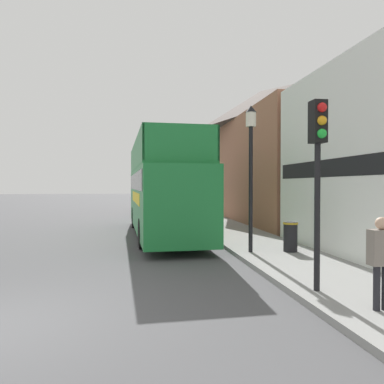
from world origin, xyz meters
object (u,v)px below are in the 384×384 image
at_px(pedestrian_nearest, 381,254).
at_px(litter_bin, 290,236).
at_px(parked_car_ahead_of_bus, 163,207).
at_px(tour_bus, 162,193).
at_px(lamp_post_nearest, 251,151).
at_px(traffic_signal, 318,152).
at_px(lamp_post_second, 201,169).

height_order(pedestrian_nearest, litter_bin, pedestrian_nearest).
xyz_separation_m(parked_car_ahead_of_bus, litter_bin, (2.98, -14.97, -0.06)).
distance_m(tour_bus, lamp_post_nearest, 6.13).
distance_m(parked_car_ahead_of_bus, litter_bin, 15.26).
relative_size(parked_car_ahead_of_bus, lamp_post_nearest, 0.96).
xyz_separation_m(parked_car_ahead_of_bus, traffic_signal, (1.67, -19.29, 2.24)).
bearing_deg(litter_bin, lamp_post_nearest, 174.95).
bearing_deg(tour_bus, traffic_signal, -78.66).
height_order(parked_car_ahead_of_bus, traffic_signal, traffic_signal).
relative_size(parked_car_ahead_of_bus, pedestrian_nearest, 2.81).
distance_m(pedestrian_nearest, traffic_signal, 2.29).
height_order(lamp_post_nearest, lamp_post_second, lamp_post_nearest).
xyz_separation_m(pedestrian_nearest, traffic_signal, (-0.51, 1.25, 1.84)).
bearing_deg(parked_car_ahead_of_bus, traffic_signal, -84.83).
relative_size(traffic_signal, lamp_post_second, 0.87).
height_order(tour_bus, lamp_post_nearest, lamp_post_nearest).
relative_size(traffic_signal, litter_bin, 4.03).
relative_size(parked_car_ahead_of_bus, litter_bin, 4.72).
relative_size(pedestrian_nearest, lamp_post_second, 0.36).
distance_m(traffic_signal, litter_bin, 5.07).
relative_size(traffic_signal, lamp_post_nearest, 0.82).
distance_m(pedestrian_nearest, lamp_post_nearest, 6.14).
height_order(parked_car_ahead_of_bus, litter_bin, parked_car_ahead_of_bus).
bearing_deg(lamp_post_nearest, pedestrian_nearest, -85.02).
distance_m(tour_bus, litter_bin, 6.79).
bearing_deg(lamp_post_nearest, parked_car_ahead_of_bus, 96.47).
bearing_deg(tour_bus, lamp_post_second, 56.23).
height_order(lamp_post_second, litter_bin, lamp_post_second).
bearing_deg(pedestrian_nearest, parked_car_ahead_of_bus, 96.06).
xyz_separation_m(traffic_signal, lamp_post_second, (0.11, 14.01, 0.24)).
xyz_separation_m(lamp_post_nearest, lamp_post_second, (0.10, 9.57, -0.18)).
xyz_separation_m(tour_bus, lamp_post_nearest, (2.43, -5.43, 1.46)).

